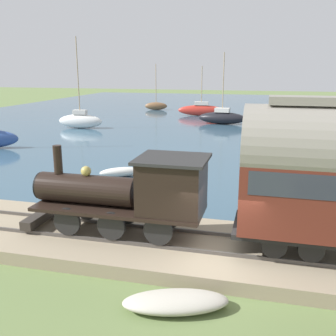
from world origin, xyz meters
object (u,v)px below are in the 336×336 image
object	(u,v)px
beached_dinghy	(176,302)
sailboat_white	(80,120)
sailboat_brown	(156,106)
sailboat_red	(201,110)
steam_locomotive	(135,190)
rowboat_far_out	(122,172)
sailboat_black	(222,117)

from	to	relation	value
beached_dinghy	sailboat_white	bearing A→B (deg)	30.63
sailboat_brown	beached_dinghy	bearing A→B (deg)	-173.88
sailboat_red	beached_dinghy	xyz separation A→B (m)	(-42.31, -6.44, -0.54)
steam_locomotive	sailboat_red	distance (m)	39.36
sailboat_brown	rowboat_far_out	distance (m)	37.00
sailboat_white	rowboat_far_out	bearing A→B (deg)	-151.22
steam_locomotive	beached_dinghy	xyz separation A→B (m)	(-3.20, -2.18, -1.90)
sailboat_brown	rowboat_far_out	xyz separation A→B (m)	(-36.08, -8.20, -0.34)
steam_locomotive	beached_dinghy	size ratio (longest dim) A/B	2.16
sailboat_red	beached_dinghy	world-z (taller)	sailboat_red
sailboat_brown	beached_dinghy	distance (m)	49.97
sailboat_black	sailboat_white	xyz separation A→B (m)	(-6.79, 13.95, 0.08)
steam_locomotive	rowboat_far_out	bearing A→B (deg)	23.83
steam_locomotive	sailboat_white	size ratio (longest dim) A/B	0.71
sailboat_brown	sailboat_white	xyz separation A→B (m)	(-19.48, 2.64, 0.20)
sailboat_red	sailboat_white	bearing A→B (deg)	138.50
steam_locomotive	beached_dinghy	world-z (taller)	steam_locomotive
steam_locomotive	beached_dinghy	distance (m)	4.32
sailboat_black	steam_locomotive	bearing A→B (deg)	-174.73
sailboat_red	steam_locomotive	bearing A→B (deg)	-178.46
sailboat_white	sailboat_brown	bearing A→B (deg)	-12.08
steam_locomotive	sailboat_red	world-z (taller)	sailboat_red
rowboat_far_out	beached_dinghy	distance (m)	13.26
sailboat_red	sailboat_black	xyz separation A→B (m)	(-7.09, -3.56, -0.02)
sailboat_black	rowboat_far_out	size ratio (longest dim) A/B	3.01
beached_dinghy	sailboat_brown	bearing A→B (deg)	16.51
rowboat_far_out	beached_dinghy	size ratio (longest dim) A/B	0.86
sailboat_brown	sailboat_white	size ratio (longest dim) A/B	0.73
sailboat_brown	sailboat_black	world-z (taller)	sailboat_black
sailboat_white	sailboat_black	bearing A→B (deg)	-68.44
sailboat_white	sailboat_red	bearing A→B (deg)	-41.20
rowboat_far_out	sailboat_white	bearing A→B (deg)	4.13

